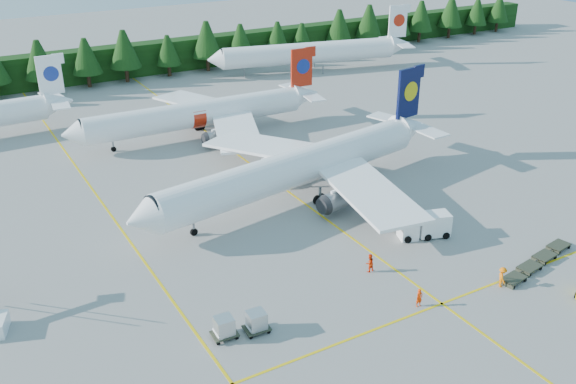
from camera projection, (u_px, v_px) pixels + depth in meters
ground at (345, 289)px, 57.33m from camera, size 320.00×320.00×0.00m
taxi_stripe_a at (124, 234)px, 66.67m from camera, size 0.25×120.00×0.01m
taxi_stripe_b at (290, 193)px, 75.74m from camera, size 0.25×120.00×0.01m
taxi_stripe_cross at (387, 325)px, 52.63m from camera, size 80.00×0.25×0.01m
treeline_hedge at (97, 64)px, 120.38m from camera, size 220.00×4.00×6.00m
airliner_navy at (289, 171)px, 72.41m from camera, size 41.87×34.17×12.26m
airliner_red at (192, 116)px, 91.64m from camera, size 37.96×31.23×11.04m
airliner_far_right at (303, 53)px, 125.68m from camera, size 40.52×12.14×11.94m
service_truck at (424, 226)px, 65.69m from camera, size 5.54×3.43×2.52m
dolly_train at (537, 261)px, 60.95m from camera, size 11.09×3.83×0.14m
uld_pair at (240, 324)px, 51.03m from camera, size 4.68×2.30×1.57m
crew_a at (419, 298)px, 54.68m from camera, size 0.64×0.44×1.70m
crew_b at (369, 263)px, 59.71m from camera, size 0.94×0.75×1.82m
crew_c at (502, 277)px, 57.38m from camera, size 0.89×0.98×1.96m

